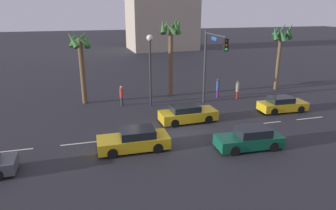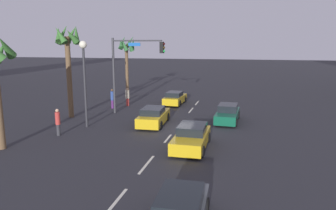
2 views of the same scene
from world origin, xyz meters
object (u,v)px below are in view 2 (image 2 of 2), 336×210
object	(u,v)px
streetlamp	(84,68)
pedestrian_0	(112,98)
palm_tree_2	(127,50)
traffic_signal	(130,63)
car_2	(191,137)
palm_tree_1	(68,49)
pedestrian_1	(58,121)
car_5	(228,114)
pedestrian_2	(128,96)
car_4	(154,116)
car_3	(175,98)

from	to	relation	value
streetlamp	pedestrian_0	world-z (taller)	streetlamp
streetlamp	palm_tree_2	size ratio (longest dim) A/B	0.89
pedestrian_0	palm_tree_2	size ratio (longest dim) A/B	0.27
traffic_signal	pedestrian_0	size ratio (longest dim) A/B	3.51
traffic_signal	pedestrian_0	xyz separation A→B (m)	(2.00, 2.62, -3.51)
car_2	pedestrian_0	world-z (taller)	pedestrian_0
traffic_signal	palm_tree_1	distance (m)	5.30
streetlamp	pedestrian_1	distance (m)	4.41
car_5	traffic_signal	xyz separation A→B (m)	(0.86, 8.66, 3.90)
traffic_signal	pedestrian_0	world-z (taller)	traffic_signal
car_5	streetlamp	world-z (taller)	streetlamp
traffic_signal	pedestrian_2	world-z (taller)	traffic_signal
car_2	car_4	world-z (taller)	car_4
car_4	palm_tree_2	xyz separation A→B (m)	(12.83, 6.97, 4.86)
palm_tree_2	car_2	bearing A→B (deg)	-148.67
pedestrian_1	pedestrian_0	bearing A→B (deg)	0.92
pedestrian_1	car_5	bearing A→B (deg)	-58.54
car_4	palm_tree_1	xyz separation A→B (m)	(0.84, 7.66, 5.20)
pedestrian_2	palm_tree_1	bearing A→B (deg)	153.74
streetlamp	palm_tree_1	bearing A→B (deg)	46.46
car_4	car_5	world-z (taller)	car_5
car_3	palm_tree_2	distance (m)	9.28
car_2	pedestrian_0	distance (m)	13.82
pedestrian_1	palm_tree_1	size ratio (longest dim) A/B	0.24
palm_tree_2	pedestrian_2	bearing A→B (deg)	-159.58
pedestrian_1	car_2	bearing A→B (deg)	-92.25
car_4	car_5	distance (m)	6.04
streetlamp	pedestrian_0	bearing A→B (deg)	7.66
car_3	palm_tree_1	size ratio (longest dim) A/B	0.53
car_2	traffic_signal	size ratio (longest dim) A/B	0.67
palm_tree_2	car_4	bearing A→B (deg)	-151.47
pedestrian_2	palm_tree_1	size ratio (longest dim) A/B	0.23
car_5	pedestrian_0	size ratio (longest dim) A/B	2.25
car_3	streetlamp	xyz separation A→B (m)	(-10.71, 4.53, 3.88)
pedestrian_0	pedestrian_1	distance (m)	9.67
car_2	car_3	world-z (taller)	car_2
car_4	pedestrian_0	world-z (taller)	pedestrian_0
traffic_signal	palm_tree_2	distance (m)	10.47
car_5	pedestrian_0	distance (m)	11.64
car_5	car_4	bearing A→B (deg)	112.35
car_2	palm_tree_1	bearing A→B (deg)	63.49
palm_tree_1	car_2	bearing A→B (deg)	-116.51
car_5	streetlamp	distance (m)	11.80
pedestrian_0	palm_tree_1	bearing A→B (deg)	155.50
streetlamp	traffic_signal	bearing A→B (deg)	-18.09
car_4	pedestrian_1	size ratio (longest dim) A/B	2.44
car_5	palm_tree_2	distance (m)	17.09
car_4	car_5	bearing A→B (deg)	-67.65
car_2	traffic_signal	bearing A→B (deg)	40.59
traffic_signal	palm_tree_1	xyz separation A→B (m)	(-2.32, 4.58, 1.30)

